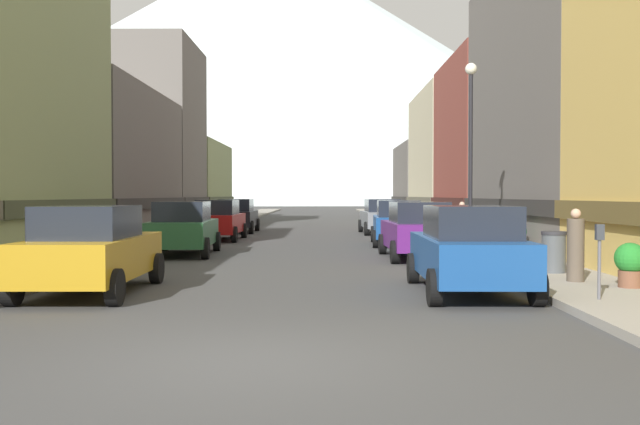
{
  "coord_description": "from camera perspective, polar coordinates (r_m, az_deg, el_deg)",
  "views": [
    {
      "loc": [
        0.91,
        -8.36,
        2.0
      ],
      "look_at": [
        0.64,
        28.16,
        1.08
      ],
      "focal_mm": 39.56,
      "sensor_mm": 36.0,
      "label": 1
    }
  ],
  "objects": [
    {
      "name": "car_left_0",
      "position": [
        14.92,
        -18.01,
        -2.85
      ],
      "size": [
        2.11,
        4.42,
        1.78
      ],
      "color": "#B28419",
      "rests_on": "ground"
    },
    {
      "name": "storefront_right_3",
      "position": [
        50.95,
        13.41,
        4.14
      ],
      "size": [
        9.96,
        12.56,
        9.19
      ],
      "color": "beige",
      "rests_on": "ground"
    },
    {
      "name": "potted_plant_1",
      "position": [
        15.37,
        23.81,
        -3.75
      ],
      "size": [
        0.62,
        0.62,
        0.89
      ],
      "color": "brown",
      "rests_on": "sidewalk_right"
    },
    {
      "name": "storefront_right_4",
      "position": [
        63.41,
        10.09,
        2.41
      ],
      "size": [
        8.38,
        12.08,
        6.45
      ],
      "color": "#66605B",
      "rests_on": "ground"
    },
    {
      "name": "car_left_3",
      "position": [
        37.8,
        -6.73,
        -0.24
      ],
      "size": [
        2.06,
        4.4,
        1.78
      ],
      "color": "black",
      "rests_on": "ground"
    },
    {
      "name": "sidewalk_right",
      "position": [
        43.73,
        7.44,
        -1.1
      ],
      "size": [
        2.5,
        100.0,
        0.15
      ],
      "primitive_type": "cube",
      "color": "gray",
      "rests_on": "ground"
    },
    {
      "name": "pedestrian_2",
      "position": [
        31.85,
        10.08,
        -0.64
      ],
      "size": [
        0.36,
        0.36,
        1.54
      ],
      "color": "navy",
      "rests_on": "sidewalk_right"
    },
    {
      "name": "potted_plant_2",
      "position": [
        23.24,
        15.62,
        -1.73
      ],
      "size": [
        0.64,
        0.64,
        1.0
      ],
      "color": "brown",
      "rests_on": "sidewalk_right"
    },
    {
      "name": "storefront_left_4",
      "position": [
        58.39,
        -12.23,
        2.37
      ],
      "size": [
        9.04,
        13.05,
        6.21
      ],
      "color": "#8C9966",
      "rests_on": "ground"
    },
    {
      "name": "ground_plane",
      "position": [
        8.64,
        -5.76,
        -11.92
      ],
      "size": [
        400.0,
        400.0,
        0.0
      ],
      "primitive_type": "plane",
      "color": "#3F3F3F"
    },
    {
      "name": "trash_bin_right",
      "position": [
        17.67,
        18.38,
        -3.03
      ],
      "size": [
        0.59,
        0.59,
        0.98
      ],
      "color": "#4C5156",
      "rests_on": "sidewalk_right"
    },
    {
      "name": "parking_meter_near",
      "position": [
        13.37,
        21.67,
        -2.88
      ],
      "size": [
        0.14,
        0.1,
        1.33
      ],
      "color": "#595960",
      "rests_on": "sidewalk_right"
    },
    {
      "name": "car_right_0",
      "position": [
        14.49,
        11.94,
        -2.94
      ],
      "size": [
        2.1,
        4.42,
        1.78
      ],
      "color": "#19478C",
      "rests_on": "ground"
    },
    {
      "name": "car_right_2",
      "position": [
        28.16,
        6.31,
        -0.81
      ],
      "size": [
        2.23,
        4.48,
        1.78
      ],
      "color": "#19478C",
      "rests_on": "ground"
    },
    {
      "name": "car_right_3",
      "position": [
        36.21,
        5.01,
        -0.31
      ],
      "size": [
        2.21,
        4.47,
        1.78
      ],
      "color": "slate",
      "rests_on": "ground"
    },
    {
      "name": "pedestrian_0",
      "position": [
        15.98,
        19.97,
        -2.73
      ],
      "size": [
        0.36,
        0.36,
        1.55
      ],
      "color": "brown",
      "rests_on": "sidewalk_right"
    },
    {
      "name": "sidewalk_left",
      "position": [
        43.99,
        -8.95,
        -1.09
      ],
      "size": [
        2.5,
        100.0,
        0.15
      ],
      "primitive_type": "cube",
      "color": "gray",
      "rests_on": "ground"
    },
    {
      "name": "streetlamp_right",
      "position": [
        22.08,
        12.1,
        6.57
      ],
      "size": [
        0.36,
        0.36,
        5.86
      ],
      "color": "black",
      "rests_on": "sidewalk_right"
    },
    {
      "name": "storefront_right_2",
      "position": [
        39.58,
        16.91,
        4.98
      ],
      "size": [
        9.5,
        10.1,
        9.29
      ],
      "color": "brown",
      "rests_on": "ground"
    },
    {
      "name": "car_left_2",
      "position": [
        31.34,
        -8.22,
        -0.59
      ],
      "size": [
        2.11,
        4.42,
        1.78
      ],
      "color": "#9E1111",
      "rests_on": "ground"
    },
    {
      "name": "pedestrian_1",
      "position": [
        28.01,
        11.41,
        -0.89
      ],
      "size": [
        0.36,
        0.36,
        1.58
      ],
      "color": "navy",
      "rests_on": "sidewalk_right"
    },
    {
      "name": "car_left_1",
      "position": [
        23.79,
        -10.99,
        -1.24
      ],
      "size": [
        2.24,
        4.48,
        1.78
      ],
      "color": "#265933",
      "rests_on": "ground"
    },
    {
      "name": "storefront_right_1",
      "position": [
        28.28,
        21.63,
        7.93
      ],
      "size": [
        7.38,
        12.74,
        10.84
      ],
      "color": "#66605B",
      "rests_on": "ground"
    },
    {
      "name": "potted_plant_0",
      "position": [
        26.97,
        -16.64,
        -1.64
      ],
      "size": [
        0.5,
        0.5,
        0.81
      ],
      "color": "brown",
      "rests_on": "sidewalk_left"
    },
    {
      "name": "mountain_backdrop",
      "position": [
        273.36,
        -4.18,
        11.4
      ],
      "size": [
        292.36,
        292.36,
        98.71
      ],
      "primitive_type": "cone",
      "color": "silver",
      "rests_on": "ground"
    },
    {
      "name": "storefront_left_3",
      "position": [
        47.47,
        -14.39,
        5.87
      ],
      "size": [
        7.63,
        8.51,
        11.78
      ],
      "color": "#66605B",
      "rests_on": "ground"
    },
    {
      "name": "storefront_left_2",
      "position": [
        36.91,
        -19.8,
        3.62
      ],
      "size": [
        8.95,
        13.39,
        7.19
      ],
      "color": "#66605B",
      "rests_on": "ground"
    },
    {
      "name": "car_right_1",
      "position": [
        22.18,
        7.91,
        -1.41
      ],
      "size": [
        2.17,
        4.45,
        1.78
      ],
      "color": "#591E72",
      "rests_on": "ground"
    }
  ]
}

